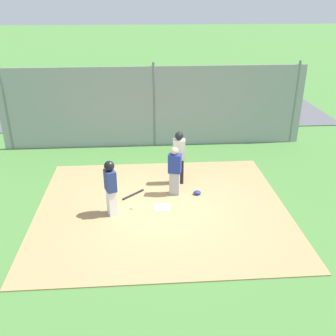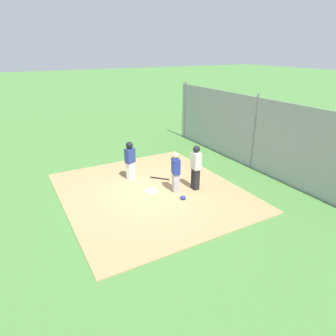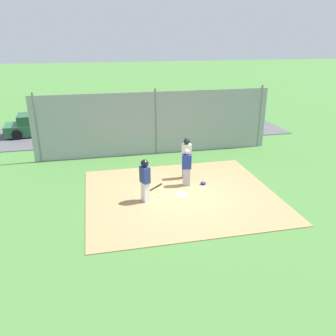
% 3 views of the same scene
% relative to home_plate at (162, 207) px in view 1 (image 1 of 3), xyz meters
% --- Properties ---
extents(ground_plane, '(140.00, 140.00, 0.00)m').
position_rel_home_plate_xyz_m(ground_plane, '(0.00, 0.00, -0.04)').
color(ground_plane, '#477A38').
extents(dirt_infield, '(7.20, 6.40, 0.03)m').
position_rel_home_plate_xyz_m(dirt_infield, '(0.00, 0.00, -0.03)').
color(dirt_infield, '#A88456').
rests_on(dirt_infield, ground_plane).
extents(home_plate, '(0.46, 0.46, 0.02)m').
position_rel_home_plate_xyz_m(home_plate, '(0.00, 0.00, 0.00)').
color(home_plate, white).
rests_on(home_plate, dirt_infield).
extents(catcher, '(0.43, 0.35, 1.56)m').
position_rel_home_plate_xyz_m(catcher, '(-0.45, -0.83, 0.79)').
color(catcher, '#9E9EA3').
rests_on(catcher, dirt_infield).
extents(umpire, '(0.39, 0.28, 1.77)m').
position_rel_home_plate_xyz_m(umpire, '(-0.65, -1.60, 0.92)').
color(umpire, black).
rests_on(umpire, dirt_infield).
extents(runner, '(0.38, 0.45, 1.63)m').
position_rel_home_plate_xyz_m(runner, '(1.41, 0.23, 0.92)').
color(runner, silver).
rests_on(runner, dirt_infield).
extents(baseball_bat, '(0.66, 0.62, 0.06)m').
position_rel_home_plate_xyz_m(baseball_bat, '(0.84, -0.82, 0.02)').
color(baseball_bat, black).
rests_on(baseball_bat, dirt_infield).
extents(catcher_mask, '(0.24, 0.20, 0.12)m').
position_rel_home_plate_xyz_m(catcher_mask, '(-1.14, -0.74, 0.05)').
color(catcher_mask, navy).
rests_on(catcher_mask, dirt_infield).
extents(baseball, '(0.07, 0.07, 0.07)m').
position_rel_home_plate_xyz_m(baseball, '(0.87, 0.01, 0.03)').
color(baseball, white).
rests_on(baseball, dirt_infield).
extents(backstop_fence, '(12.00, 0.10, 3.35)m').
position_rel_home_plate_xyz_m(backstop_fence, '(0.00, -5.15, 1.56)').
color(backstop_fence, '#93999E').
rests_on(backstop_fence, ground_plane).
extents(parking_lot, '(18.00, 5.20, 0.04)m').
position_rel_home_plate_xyz_m(parking_lot, '(0.00, -9.66, -0.02)').
color(parking_lot, '#515156').
rests_on(parking_lot, ground_plane).
extents(parked_car_dark, '(4.22, 1.93, 1.28)m').
position_rel_home_plate_xyz_m(parked_car_dark, '(-3.11, -9.96, 0.57)').
color(parked_car_dark, black).
rests_on(parked_car_dark, parking_lot).
extents(parked_car_green, '(4.33, 2.15, 1.28)m').
position_rel_home_plate_xyz_m(parked_car_green, '(6.24, -10.22, 0.57)').
color(parked_car_green, '#235B38').
rests_on(parked_car_green, parking_lot).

